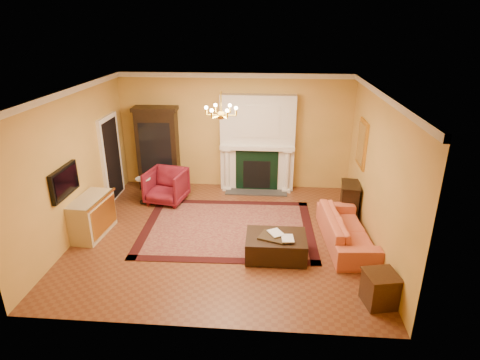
# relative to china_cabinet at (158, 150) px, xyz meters

# --- Properties ---
(floor) EXTENTS (6.00, 5.50, 0.02)m
(floor) POSITION_rel_china_cabinet_xyz_m (2.00, -2.49, -1.05)
(floor) COLOR brown
(floor) RESTS_ON ground
(ceiling) EXTENTS (6.00, 5.50, 0.02)m
(ceiling) POSITION_rel_china_cabinet_xyz_m (2.00, -2.49, 1.97)
(ceiling) COLOR white
(ceiling) RESTS_ON wall_back
(wall_back) EXTENTS (6.00, 0.02, 3.00)m
(wall_back) POSITION_rel_china_cabinet_xyz_m (2.00, 0.27, 0.46)
(wall_back) COLOR gold
(wall_back) RESTS_ON floor
(wall_front) EXTENTS (6.00, 0.02, 3.00)m
(wall_front) POSITION_rel_china_cabinet_xyz_m (2.00, -5.25, 0.46)
(wall_front) COLOR gold
(wall_front) RESTS_ON floor
(wall_left) EXTENTS (0.02, 5.50, 3.00)m
(wall_left) POSITION_rel_china_cabinet_xyz_m (-1.01, -2.49, 0.46)
(wall_left) COLOR gold
(wall_left) RESTS_ON floor
(wall_right) EXTENTS (0.02, 5.50, 3.00)m
(wall_right) POSITION_rel_china_cabinet_xyz_m (5.01, -2.49, 0.46)
(wall_right) COLOR gold
(wall_right) RESTS_ON floor
(fireplace) EXTENTS (1.90, 0.70, 2.50)m
(fireplace) POSITION_rel_china_cabinet_xyz_m (2.60, 0.08, 0.16)
(fireplace) COLOR silver
(fireplace) RESTS_ON wall_back
(crown_molding) EXTENTS (6.00, 5.50, 0.12)m
(crown_molding) POSITION_rel_china_cabinet_xyz_m (2.00, -1.53, 1.90)
(crown_molding) COLOR silver
(crown_molding) RESTS_ON ceiling
(doorway) EXTENTS (0.08, 1.05, 2.10)m
(doorway) POSITION_rel_china_cabinet_xyz_m (-0.95, -0.79, 0.01)
(doorway) COLOR white
(doorway) RESTS_ON wall_left
(tv_panel) EXTENTS (0.09, 0.95, 0.58)m
(tv_panel) POSITION_rel_china_cabinet_xyz_m (-0.95, -3.09, 0.31)
(tv_panel) COLOR black
(tv_panel) RESTS_ON wall_left
(gilt_mirror) EXTENTS (0.06, 0.76, 1.05)m
(gilt_mirror) POSITION_rel_china_cabinet_xyz_m (4.97, -1.09, 0.61)
(gilt_mirror) COLOR gold
(gilt_mirror) RESTS_ON wall_right
(chandelier) EXTENTS (0.63, 0.55, 0.53)m
(chandelier) POSITION_rel_china_cabinet_xyz_m (2.00, -2.49, 1.57)
(chandelier) COLOR gold
(chandelier) RESTS_ON ceiling
(oriental_rug) EXTENTS (3.76, 2.87, 0.01)m
(oriental_rug) POSITION_rel_china_cabinet_xyz_m (2.07, -2.19, -1.03)
(oriental_rug) COLOR #470F19
(oriental_rug) RESTS_ON floor
(china_cabinet) EXTENTS (1.06, 0.52, 2.08)m
(china_cabinet) POSITION_rel_china_cabinet_xyz_m (0.00, 0.00, 0.00)
(china_cabinet) COLOR black
(china_cabinet) RESTS_ON floor
(wingback_armchair) EXTENTS (1.03, 0.98, 0.91)m
(wingback_armchair) POSITION_rel_china_cabinet_xyz_m (0.42, -0.95, -0.58)
(wingback_armchair) COLOR maroon
(wingback_armchair) RESTS_ON floor
(pedestal_table) EXTENTS (0.36, 0.36, 0.65)m
(pedestal_table) POSITION_rel_china_cabinet_xyz_m (-0.12, -1.05, -0.66)
(pedestal_table) COLOR black
(pedestal_table) RESTS_ON floor
(commode) EXTENTS (0.61, 1.15, 0.83)m
(commode) POSITION_rel_china_cabinet_xyz_m (-0.73, -2.67, -0.62)
(commode) COLOR beige
(commode) RESTS_ON floor
(coral_sofa) EXTENTS (0.78, 2.16, 0.83)m
(coral_sofa) POSITION_rel_china_cabinet_xyz_m (4.50, -2.63, -0.62)
(coral_sofa) COLOR #BA4F3B
(coral_sofa) RESTS_ON floor
(end_table) EXTENTS (0.55, 0.55, 0.53)m
(end_table) POSITION_rel_china_cabinet_xyz_m (4.72, -4.49, -0.77)
(end_table) COLOR #35220E
(end_table) RESTS_ON floor
(console_table) EXTENTS (0.46, 0.70, 0.74)m
(console_table) POSITION_rel_china_cabinet_xyz_m (4.78, -1.31, -0.67)
(console_table) COLOR black
(console_table) RESTS_ON floor
(leather_ottoman) EXTENTS (1.14, 0.83, 0.42)m
(leather_ottoman) POSITION_rel_china_cabinet_xyz_m (3.10, -3.23, -0.81)
(leather_ottoman) COLOR black
(leather_ottoman) RESTS_ON oriental_rug
(ottoman_tray) EXTENTS (0.60, 0.54, 0.03)m
(ottoman_tray) POSITION_rel_china_cabinet_xyz_m (3.04, -3.29, -0.58)
(ottoman_tray) COLOR black
(ottoman_tray) RESTS_ON leather_ottoman
(book_a) EXTENTS (0.21, 0.14, 0.31)m
(book_a) POSITION_rel_china_cabinet_xyz_m (2.99, -3.25, -0.41)
(book_a) COLOR gray
(book_a) RESTS_ON ottoman_tray
(book_b) EXTENTS (0.22, 0.04, 0.30)m
(book_b) POSITION_rel_china_cabinet_xyz_m (3.19, -3.39, -0.42)
(book_b) COLOR gray
(book_b) RESTS_ON ottoman_tray
(topiary_left) EXTENTS (0.17, 0.17, 0.47)m
(topiary_left) POSITION_rel_china_cabinet_xyz_m (2.06, 0.04, 0.45)
(topiary_left) COLOR gray
(topiary_left) RESTS_ON fireplace
(topiary_right) EXTENTS (0.16, 0.16, 0.44)m
(topiary_right) POSITION_rel_china_cabinet_xyz_m (3.16, 0.04, 0.43)
(topiary_right) COLOR gray
(topiary_right) RESTS_ON fireplace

